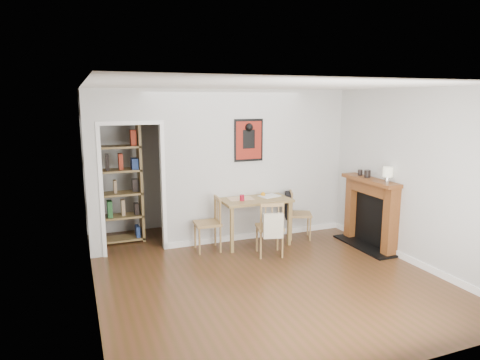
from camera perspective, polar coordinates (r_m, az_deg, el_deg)
name	(u,v)px	position (r m, az deg, el deg)	size (l,w,h in m)	color
ground	(258,269)	(6.35, 2.42, -11.82)	(5.20, 5.20, 0.00)	#4D2B19
room_shell	(232,167)	(7.24, -1.08, 1.68)	(5.20, 5.20, 5.20)	#B9B9B7
dining_table	(254,204)	(7.25, 1.89, -3.16)	(1.16, 0.74, 0.79)	olive
chair_left	(207,224)	(6.98, -4.37, -5.88)	(0.47, 0.47, 0.89)	#9C7248
chair_right	(299,214)	(7.65, 7.87, -4.51)	(0.60, 0.56, 0.85)	#9C7248
chair_front	(270,228)	(6.77, 3.99, -6.36)	(0.53, 0.58, 0.89)	#9C7248
bookshelf	(115,183)	(7.55, -16.33, -0.32)	(0.89, 0.36, 2.12)	olive
fireplace	(371,210)	(7.45, 17.06, -3.90)	(0.45, 1.25, 1.16)	brown
red_glass	(242,198)	(7.03, 0.27, -2.38)	(0.08, 0.08, 0.10)	maroon
orange_fruit	(263,194)	(7.35, 3.10, -1.91)	(0.08, 0.08, 0.08)	orange
placemat	(241,198)	(7.19, 0.07, -2.47)	(0.41, 0.31, 0.00)	#C0B49E
notebook	(269,196)	(7.36, 3.95, -2.14)	(0.33, 0.24, 0.02)	silver
mantel_lamp	(388,173)	(7.03, 19.10, 0.92)	(0.15, 0.15, 0.24)	silver
ceramic_jar_a	(367,174)	(7.37, 16.63, 0.79)	(0.10, 0.10, 0.12)	black
ceramic_jar_b	(360,173)	(7.54, 15.72, 0.95)	(0.08, 0.08, 0.10)	black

